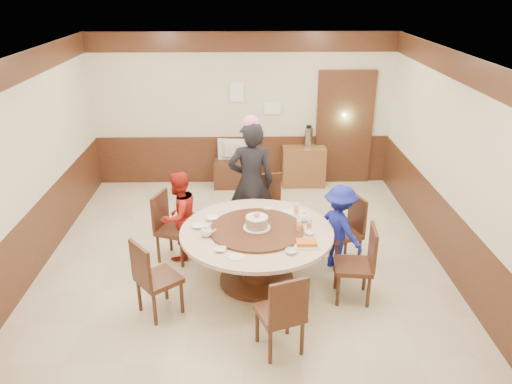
{
  "coord_description": "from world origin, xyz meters",
  "views": [
    {
      "loc": [
        0.05,
        -6.04,
        3.66
      ],
      "look_at": [
        0.18,
        -0.11,
        1.1
      ],
      "focal_mm": 35.0,
      "sensor_mm": 36.0,
      "label": 1
    }
  ],
  "objects_px": {
    "person_blue": "(340,228)",
    "television": "(236,151)",
    "person_standing": "(251,183)",
    "person_red": "(179,216)",
    "tv_stand": "(237,174)",
    "shrimp_platter": "(307,244)",
    "thermos": "(309,138)",
    "banquet_table": "(257,245)",
    "birthday_cake": "(257,222)",
    "side_cabinet": "(304,166)"
  },
  "relations": [
    {
      "from": "person_blue",
      "to": "television",
      "type": "height_order",
      "value": "person_blue"
    },
    {
      "from": "person_standing",
      "to": "person_blue",
      "type": "height_order",
      "value": "person_standing"
    },
    {
      "from": "person_standing",
      "to": "person_red",
      "type": "height_order",
      "value": "person_standing"
    },
    {
      "from": "person_standing",
      "to": "tv_stand",
      "type": "relative_size",
      "value": 2.15
    },
    {
      "from": "shrimp_platter",
      "to": "thermos",
      "type": "height_order",
      "value": "thermos"
    },
    {
      "from": "person_blue",
      "to": "shrimp_platter",
      "type": "xyz_separation_m",
      "value": [
        -0.53,
        -0.73,
        0.18
      ]
    },
    {
      "from": "banquet_table",
      "to": "shrimp_platter",
      "type": "relative_size",
      "value": 6.41
    },
    {
      "from": "banquet_table",
      "to": "birthday_cake",
      "type": "relative_size",
      "value": 5.61
    },
    {
      "from": "person_standing",
      "to": "thermos",
      "type": "relative_size",
      "value": 4.82
    },
    {
      "from": "shrimp_platter",
      "to": "television",
      "type": "distance_m",
      "value": 3.76
    },
    {
      "from": "person_standing",
      "to": "person_blue",
      "type": "xyz_separation_m",
      "value": [
        1.16,
        -0.84,
        -0.32
      ]
    },
    {
      "from": "person_red",
      "to": "tv_stand",
      "type": "xyz_separation_m",
      "value": [
        0.75,
        2.6,
        -0.39
      ]
    },
    {
      "from": "person_standing",
      "to": "person_red",
      "type": "distance_m",
      "value": 1.16
    },
    {
      "from": "tv_stand",
      "to": "side_cabinet",
      "type": "xyz_separation_m",
      "value": [
        1.27,
        0.03,
        0.12
      ]
    },
    {
      "from": "tv_stand",
      "to": "thermos",
      "type": "height_order",
      "value": "thermos"
    },
    {
      "from": "person_blue",
      "to": "tv_stand",
      "type": "xyz_separation_m",
      "value": [
        -1.41,
        2.92,
        -0.35
      ]
    },
    {
      "from": "person_red",
      "to": "person_blue",
      "type": "bearing_deg",
      "value": 119.89
    },
    {
      "from": "shrimp_platter",
      "to": "side_cabinet",
      "type": "bearing_deg",
      "value": 84.08
    },
    {
      "from": "banquet_table",
      "to": "birthday_cake",
      "type": "height_order",
      "value": "birthday_cake"
    },
    {
      "from": "tv_stand",
      "to": "television",
      "type": "bearing_deg",
      "value": 180.0
    },
    {
      "from": "shrimp_platter",
      "to": "person_blue",
      "type": "bearing_deg",
      "value": 54.18
    },
    {
      "from": "birthday_cake",
      "to": "television",
      "type": "distance_m",
      "value": 3.26
    },
    {
      "from": "tv_stand",
      "to": "birthday_cake",
      "type": "bearing_deg",
      "value": -84.65
    },
    {
      "from": "birthday_cake",
      "to": "television",
      "type": "height_order",
      "value": "birthday_cake"
    },
    {
      "from": "banquet_table",
      "to": "birthday_cake",
      "type": "bearing_deg",
      "value": 84.17
    },
    {
      "from": "birthday_cake",
      "to": "thermos",
      "type": "height_order",
      "value": "thermos"
    },
    {
      "from": "person_red",
      "to": "person_blue",
      "type": "relative_size",
      "value": 1.07
    },
    {
      "from": "tv_stand",
      "to": "side_cabinet",
      "type": "height_order",
      "value": "side_cabinet"
    },
    {
      "from": "banquet_table",
      "to": "person_red",
      "type": "distance_m",
      "value": 1.25
    },
    {
      "from": "shrimp_platter",
      "to": "person_red",
      "type": "bearing_deg",
      "value": 147.12
    },
    {
      "from": "birthday_cake",
      "to": "side_cabinet",
      "type": "xyz_separation_m",
      "value": [
        0.96,
        3.27,
        -0.48
      ]
    },
    {
      "from": "tv_stand",
      "to": "person_blue",
      "type": "bearing_deg",
      "value": -64.23
    },
    {
      "from": "banquet_table",
      "to": "person_red",
      "type": "relative_size",
      "value": 1.5
    },
    {
      "from": "banquet_table",
      "to": "television",
      "type": "distance_m",
      "value": 3.28
    },
    {
      "from": "shrimp_platter",
      "to": "thermos",
      "type": "bearing_deg",
      "value": 82.98
    },
    {
      "from": "person_standing",
      "to": "side_cabinet",
      "type": "height_order",
      "value": "person_standing"
    },
    {
      "from": "person_red",
      "to": "thermos",
      "type": "height_order",
      "value": "person_red"
    },
    {
      "from": "person_red",
      "to": "birthday_cake",
      "type": "relative_size",
      "value": 3.73
    },
    {
      "from": "birthday_cake",
      "to": "person_blue",
      "type": "bearing_deg",
      "value": 16.06
    },
    {
      "from": "person_standing",
      "to": "side_cabinet",
      "type": "xyz_separation_m",
      "value": [
        1.02,
        2.12,
        -0.54
      ]
    },
    {
      "from": "banquet_table",
      "to": "person_standing",
      "type": "relative_size",
      "value": 1.05
    },
    {
      "from": "shrimp_platter",
      "to": "thermos",
      "type": "relative_size",
      "value": 0.79
    },
    {
      "from": "side_cabinet",
      "to": "thermos",
      "type": "xyz_separation_m",
      "value": [
        0.07,
        0.0,
        0.56
      ]
    },
    {
      "from": "person_standing",
      "to": "birthday_cake",
      "type": "height_order",
      "value": "person_standing"
    },
    {
      "from": "birthday_cake",
      "to": "tv_stand",
      "type": "bearing_deg",
      "value": 95.35
    },
    {
      "from": "person_red",
      "to": "thermos",
      "type": "distance_m",
      "value": 3.37
    },
    {
      "from": "person_blue",
      "to": "thermos",
      "type": "relative_size",
      "value": 3.16
    },
    {
      "from": "banquet_table",
      "to": "birthday_cake",
      "type": "xyz_separation_m",
      "value": [
        0.0,
        0.01,
        0.32
      ]
    },
    {
      "from": "banquet_table",
      "to": "side_cabinet",
      "type": "height_order",
      "value": "banquet_table"
    },
    {
      "from": "television",
      "to": "shrimp_platter",
      "type": "bearing_deg",
      "value": 109.88
    }
  ]
}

